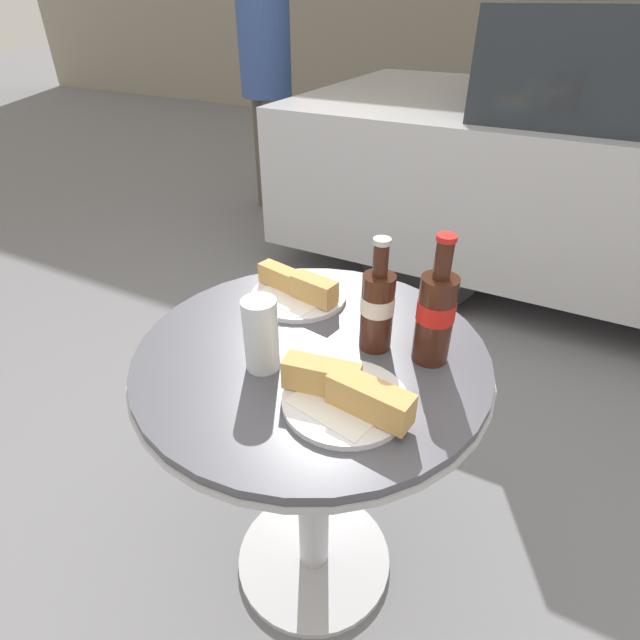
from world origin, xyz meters
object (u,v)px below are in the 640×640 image
Objects in this scene: cola_bottle_right at (377,307)px; lunch_plate_far at (299,291)px; bistro_table at (312,418)px; pedestrian at (266,73)px; cola_bottle_left at (435,314)px; lunch_plate_near at (346,394)px; drinking_glass at (261,338)px.

cola_bottle_right is 0.26m from lunch_plate_far.
pedestrian is (-1.58, 2.26, 0.36)m from bistro_table.
cola_bottle_right reaches higher than bistro_table.
cola_bottle_left reaches higher than lunch_plate_far.
cola_bottle_right is at bearing -173.03° from cola_bottle_left.
lunch_plate_near is at bearing -113.41° from cola_bottle_left.
cola_bottle_right reaches higher than lunch_plate_near.
bistro_table is 3.01× the size of lunch_plate_near.
drinking_glass is 0.19m from lunch_plate_near.
drinking_glass reaches higher than lunch_plate_near.
cola_bottle_right is 1.61× the size of drinking_glass.
drinking_glass reaches higher than bistro_table.
pedestrian reaches higher than drinking_glass.
drinking_glass is at bearing -147.33° from cola_bottle_left.
lunch_plate_near is at bearing -7.22° from drinking_glass.
cola_bottle_right reaches higher than lunch_plate_far.
drinking_glass is 0.09× the size of pedestrian.
drinking_glass is at bearing 172.78° from lunch_plate_near.
bistro_table is 0.46× the size of pedestrian.
cola_bottle_left is at bearing -12.80° from lunch_plate_far.
drinking_glass is at bearing -121.90° from bistro_table.
pedestrian reaches higher than cola_bottle_right.
lunch_plate_far is at bearing 127.24° from bistro_table.
cola_bottle_left is at bearing 66.59° from lunch_plate_near.
pedestrian reaches higher than cola_bottle_left.
pedestrian is at bearing 122.97° from drinking_glass.
bistro_table is 0.37m from cola_bottle_left.
pedestrian reaches higher than bistro_table.
pedestrian is at bearing 124.78° from lunch_plate_far.
lunch_plate_near is (0.02, -0.18, -0.07)m from cola_bottle_right.
cola_bottle_left is at bearing 32.67° from drinking_glass.
cola_bottle_left is 1.77× the size of drinking_glass.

